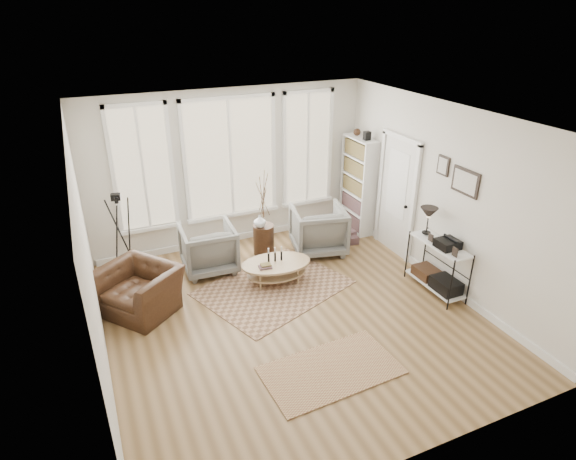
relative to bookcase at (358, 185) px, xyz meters
name	(u,v)px	position (x,y,z in m)	size (l,w,h in m)	color
room	(293,227)	(-2.42, -2.20, 0.47)	(5.50, 5.54, 2.90)	olive
bay_window	(231,161)	(-2.44, 0.49, 0.65)	(4.14, 0.12, 2.24)	tan
door	(397,194)	(0.13, -1.08, 0.17)	(0.09, 1.06, 2.22)	white
bookcase	(358,185)	(0.00, 0.00, 0.00)	(0.31, 0.85, 2.06)	white
low_shelf	(437,262)	(-0.06, -2.52, -0.44)	(0.38, 1.08, 1.30)	white
wall_art	(459,177)	(0.14, -2.49, 0.92)	(0.04, 0.88, 0.44)	black
rug_main	(274,288)	(-2.40, -1.42, -0.95)	(2.22, 1.67, 0.01)	brown
rug_runner	(331,370)	(-2.48, -3.52, -0.94)	(1.71, 0.95, 0.01)	brown
coffee_table	(276,267)	(-2.29, -1.26, -0.67)	(1.22, 0.85, 0.53)	tan
armchair_left	(208,248)	(-3.19, -0.41, -0.55)	(0.88, 0.90, 0.82)	slate
armchair_right	(318,230)	(-1.15, -0.55, -0.52)	(0.93, 0.96, 0.87)	slate
side_table	(263,215)	(-2.11, -0.24, -0.19)	(0.38, 0.38, 1.59)	#392214
vase	(260,221)	(-2.19, -0.27, -0.27)	(0.22, 0.22, 0.23)	silver
accent_chair	(139,290)	(-4.45, -1.18, -0.61)	(0.94, 1.08, 0.70)	#392214
tripod_camera	(123,239)	(-4.51, -0.05, -0.27)	(0.52, 0.52, 1.48)	black
book_stack_near	(348,234)	(-0.39, -0.34, -0.86)	(0.23, 0.30, 0.19)	brown
book_stack_far	(353,239)	(-0.39, -0.53, -0.88)	(0.18, 0.23, 0.15)	brown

